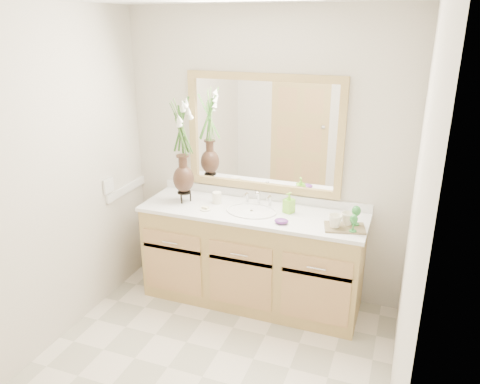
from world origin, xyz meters
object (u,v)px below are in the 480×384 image
at_px(tray, 345,228).
at_px(soap_bottle, 289,204).
at_px(tumbler, 217,198).
at_px(flower_vase, 182,135).

bearing_deg(tray, soap_bottle, 148.02).
bearing_deg(tumbler, soap_bottle, 1.22).
relative_size(soap_bottle, tray, 0.51).
height_order(flower_vase, tray, flower_vase).
height_order(flower_vase, soap_bottle, flower_vase).
bearing_deg(tumbler, tray, -7.54).
xyz_separation_m(tumbler, soap_bottle, (0.62, 0.01, 0.03)).
distance_m(tumbler, tray, 1.10).
height_order(flower_vase, tumbler, flower_vase).
bearing_deg(flower_vase, soap_bottle, 4.81).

